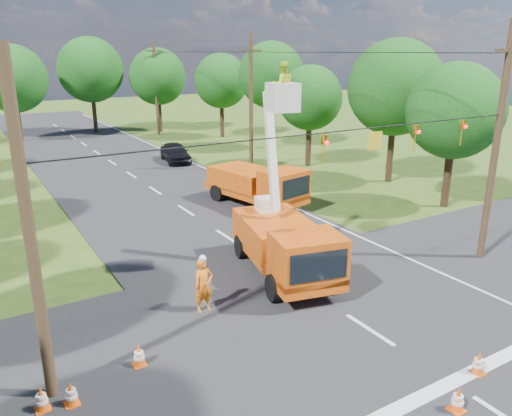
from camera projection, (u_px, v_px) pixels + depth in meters
ground at (155, 191)px, 32.69m from camera, size 140.00×140.00×0.00m
road_main at (155, 191)px, 32.69m from camera, size 12.00×100.00×0.06m
road_cross at (331, 305)px, 18.00m from camera, size 56.00×10.00×0.07m
stop_bar at (451, 384)px, 13.75m from camera, size 9.00×0.45×0.02m
edge_line at (230, 180)px, 35.45m from camera, size 0.12×90.00×0.02m
bucket_truck at (285, 235)px, 19.93m from camera, size 3.92×7.10×8.41m
second_truck at (258, 184)px, 29.27m from camera, size 3.75×7.00×2.49m
ground_worker at (204, 285)px, 17.34m from camera, size 0.75×0.52×1.98m
distant_car at (175, 152)px, 41.07m from camera, size 2.57×4.88×1.58m
traffic_cone_0 at (458, 399)px, 12.60m from camera, size 0.38×0.38×0.71m
traffic_cone_1 at (479, 363)px, 14.07m from camera, size 0.38×0.38×0.71m
traffic_cone_2 at (276, 240)px, 23.29m from camera, size 0.38×0.38×0.71m
traffic_cone_3 at (259, 215)px, 26.79m from camera, size 0.38×0.38×0.71m
traffic_cone_4 at (139, 355)px, 14.44m from camera, size 0.38×0.38×0.71m
traffic_cone_5 at (71, 394)px, 12.81m from camera, size 0.38×0.38×0.71m
traffic_cone_6 at (41, 399)px, 12.63m from camera, size 0.38×0.38×0.71m
traffic_cone_7 at (240, 192)px, 31.06m from camera, size 0.38×0.38×0.71m
pole_right_near at (496, 144)px, 20.65m from camera, size 1.80×0.30×10.00m
pole_right_mid at (251, 103)px, 36.98m from camera, size 1.80×0.30×10.00m
pole_right_far at (156, 87)px, 53.30m from camera, size 1.80×0.30×10.00m
pole_left at (30, 238)px, 11.95m from camera, size 0.30×0.30×9.00m
signal_span at (388, 138)px, 17.32m from camera, size 18.00×0.29×1.07m
tree_right_a at (455, 111)px, 27.88m from camera, size 5.40×5.40×8.28m
tree_right_b at (396, 88)px, 33.26m from camera, size 6.40×6.40×9.65m
tree_right_c at (310, 98)px, 38.42m from camera, size 5.00×5.00×7.83m
tree_right_d at (271, 75)px, 45.32m from camera, size 6.00×6.00×9.70m
tree_right_e at (221, 81)px, 51.62m from camera, size 5.60×5.60×8.63m
tree_far_a at (13, 79)px, 48.76m from camera, size 6.60×6.60×9.50m
tree_far_b at (90, 70)px, 54.15m from camera, size 7.00×7.00×10.32m
tree_far_c at (158, 77)px, 55.14m from camera, size 6.20×6.20×9.18m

